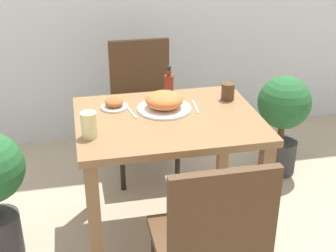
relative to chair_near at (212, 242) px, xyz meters
The scene contains 12 objects.
ground_plane 0.86m from the chair_near, 92.10° to the left, with size 16.00×16.00×0.00m, color tan.
dining_table 0.71m from the chair_near, 92.10° to the left, with size 0.92×0.72×0.72m.
chair_near is the anchor object (origin of this frame).
chair_far 1.45m from the chair_near, 91.46° to the left, with size 0.42×0.42×0.88m.
food_plate 0.84m from the chair_near, 92.06° to the left, with size 0.28×0.28×0.10m.
side_plate 0.94m from the chair_near, 107.66° to the left, with size 0.14×0.14×0.05m.
drink_cup 0.96m from the chair_near, 68.48° to the left, with size 0.07×0.07×0.09m.
juice_glass 0.76m from the chair_near, 126.63° to the left, with size 0.07×0.07×0.12m.
sauce_bottle 1.02m from the chair_near, 87.83° to the left, with size 0.05×0.05×0.18m.
fork_utensil 0.85m from the chair_near, 103.99° to the left, with size 0.04×0.17×0.00m.
spoon_utensil 0.84m from the chair_near, 79.94° to the left, with size 0.02×0.17×0.00m.
potted_plant_right 1.49m from the chair_near, 54.70° to the left, with size 0.35×0.35×0.69m.
Camera 1 is at (-0.44, -2.08, 1.70)m, focal length 50.00 mm.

